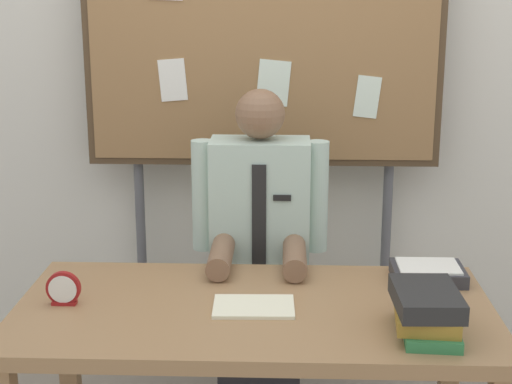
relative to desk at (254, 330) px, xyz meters
name	(u,v)px	position (x,y,z in m)	size (l,w,h in m)	color
back_wall	(264,83)	(0.00, 1.19, 0.70)	(6.40, 0.08, 2.70)	silver
desk	(254,330)	(0.00, 0.00, 0.00)	(1.62, 0.81, 0.74)	#9E754C
person	(260,270)	(0.00, 0.60, 0.00)	(0.55, 0.56, 1.40)	#2D2D33
bulletin_board	(263,37)	(0.00, 0.98, 0.92)	(1.56, 0.09, 2.19)	#4C3823
book_stack	(427,311)	(0.54, -0.19, 0.16)	(0.21, 0.30, 0.14)	#337F47
open_notebook	(255,307)	(0.00, -0.02, 0.09)	(0.27, 0.19, 0.01)	#F4EFCC
desk_clock	(63,290)	(-0.64, -0.01, 0.14)	(0.12, 0.04, 0.12)	maroon
paper_tray	(428,273)	(0.63, 0.27, 0.12)	(0.26, 0.20, 0.06)	#333338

